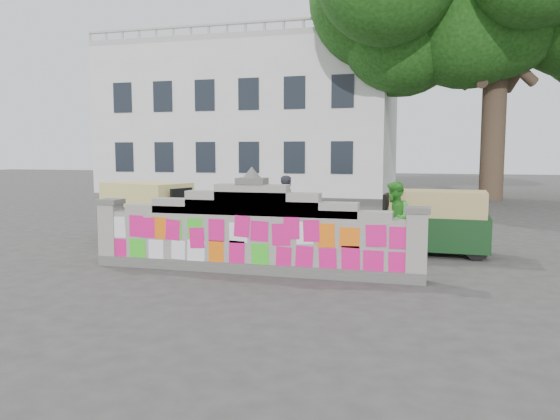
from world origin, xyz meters
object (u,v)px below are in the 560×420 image
Objects in this scene: rickshaw_left at (149,211)px; rickshaw_right at (435,221)px; pedestrian at (394,219)px; cyclist_rider at (287,218)px; cyclist_bike at (287,230)px.

rickshaw_left is 6.98m from rickshaw_right.
rickshaw_right is at bearing 111.66° from pedestrian.
cyclist_rider is 2.53m from pedestrian.
cyclist_rider is 0.89× the size of pedestrian.
cyclist_bike is 3.36m from rickshaw_right.
rickshaw_left reaches higher than cyclist_rider.
cyclist_bike is 2.56m from pedestrian.
cyclist_rider is at bearing -0.00° from cyclist_bike.
cyclist_rider is 3.63m from rickshaw_left.
cyclist_rider reaches higher than rickshaw_right.
rickshaw_right reaches higher than cyclist_bike.
rickshaw_left is at bearing 65.68° from cyclist_bike.
pedestrian is 0.59× the size of rickshaw_left.
rickshaw_right is (6.97, 0.18, -0.04)m from rickshaw_left.
rickshaw_left reaches higher than cyclist_bike.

